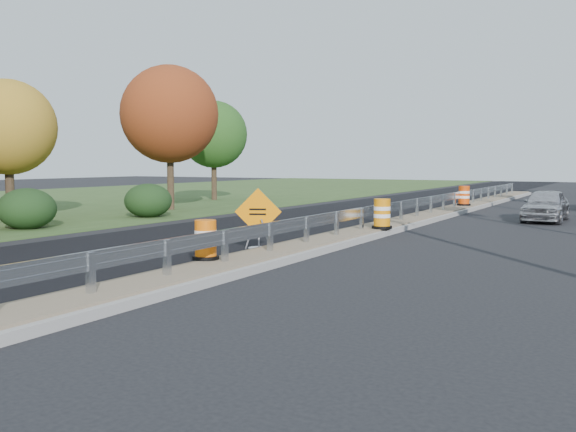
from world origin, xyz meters
The scene contains 15 objects.
ground centered at (0.00, 0.00, 0.00)m, with size 140.00×140.00×0.00m, color black.
grass_verge_near centered at (-24.00, 10.00, 0.01)m, with size 30.00×120.00×0.03m, color #314A1F.
milled_overlay centered at (-4.40, 10.00, 0.01)m, with size 7.20×120.00×0.01m, color black.
median centered at (0.00, 8.00, 0.11)m, with size 1.60×55.00×0.23m.
guardrail centered at (0.00, 9.00, 0.73)m, with size 0.10×46.15×0.72m.
hedge_mid centered at (-11.50, 0.00, 0.76)m, with size 2.09×2.09×1.52m, color black.
hedge_north centered at (-11.00, 6.00, 0.76)m, with size 2.09×2.09×1.52m, color black.
tree_near_yellow centered at (-15.00, 2.00, 3.89)m, with size 3.96×3.96×5.88m.
tree_near_red centered at (-13.00, 10.00, 4.86)m, with size 4.95×4.95×7.35m.
tree_near_back centered at (-16.00, 18.00, 4.21)m, with size 4.29×4.29×6.37m.
caution_sign centered at (-0.90, -1.12, 0.45)m, with size 1.17×0.56×1.75m.
barrel_median_near centered at (-0.55, -3.97, 0.66)m, with size 0.62×0.62×0.90m.
barrel_median_mid centered at (0.55, 4.44, 0.71)m, with size 0.68×0.68×1.00m.
barrel_median_far centered at (0.14, 17.33, 0.71)m, with size 0.69×0.69×1.01m.
car_silver centered at (4.67, 12.55, 0.68)m, with size 1.60×3.97×1.35m, color #AEADB2.
Camera 1 is at (8.15, -15.79, 2.45)m, focal length 40.00 mm.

